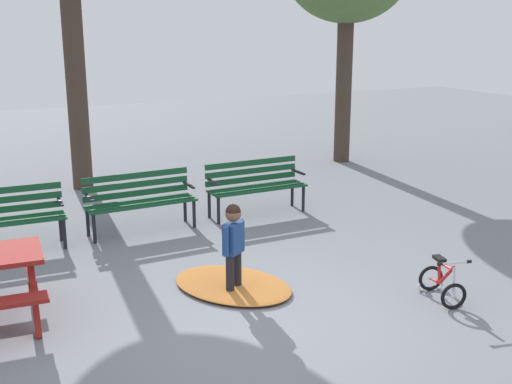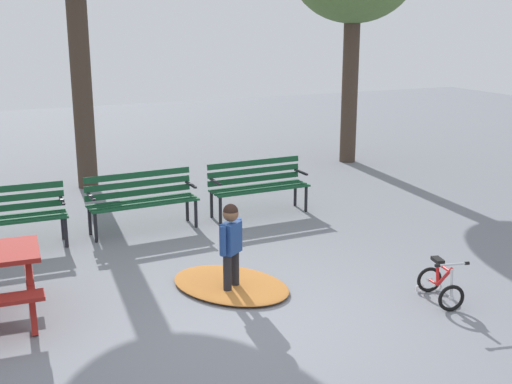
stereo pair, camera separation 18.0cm
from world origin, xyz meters
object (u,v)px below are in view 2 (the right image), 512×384
(park_bench_left, at_px, (141,196))
(park_bench_right, at_px, (258,183))
(child_standing, at_px, (231,241))
(kids_bicycle, at_px, (440,284))
(park_bench_far_left, at_px, (4,213))

(park_bench_left, xyz_separation_m, park_bench_right, (1.90, 0.06, 0.00))
(child_standing, height_order, kids_bicycle, child_standing)
(park_bench_right, bearing_deg, kids_bicycle, -83.60)
(child_standing, bearing_deg, kids_bicycle, -30.13)
(park_bench_left, xyz_separation_m, kids_bicycle, (2.34, -3.84, -0.31))
(park_bench_right, distance_m, child_standing, 3.16)
(park_bench_far_left, xyz_separation_m, kids_bicycle, (4.23, -3.79, -0.31))
(park_bench_right, bearing_deg, child_standing, -119.97)
(park_bench_far_left, height_order, park_bench_left, same)
(park_bench_left, distance_m, child_standing, 2.70)
(kids_bicycle, bearing_deg, child_standing, 149.87)
(park_bench_far_left, height_order, child_standing, child_standing)
(park_bench_far_left, relative_size, park_bench_left, 1.00)
(park_bench_right, height_order, kids_bicycle, park_bench_right)
(park_bench_right, xyz_separation_m, child_standing, (-1.58, -2.73, 0.11))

